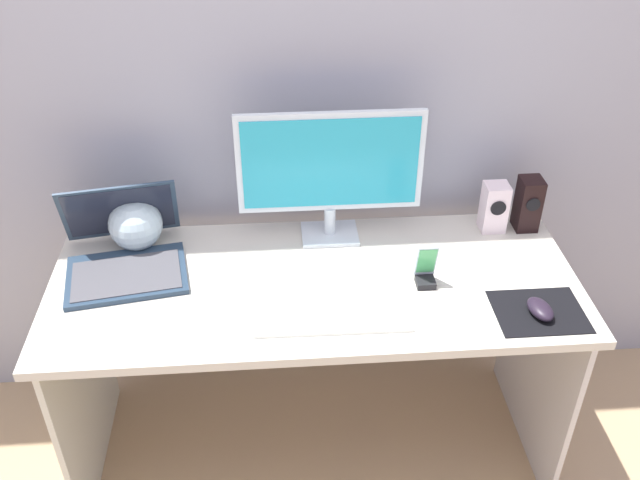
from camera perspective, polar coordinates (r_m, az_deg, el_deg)
The scene contains 12 objects.
ground_plane at distance 2.59m, azimuth -0.39°, elevation -16.24°, with size 8.00×8.00×0.00m, color tan.
wall_back at distance 2.17m, azimuth -1.29°, elevation 14.25°, with size 6.00×0.04×2.50m, color #9B9DA9.
desk at distance 2.16m, azimuth -0.45°, elevation -6.32°, with size 1.56×0.65×0.73m.
monitor at distance 2.13m, azimuth 0.85°, elevation 5.78°, with size 0.57×0.14×0.43m.
speaker_right at distance 2.35m, azimuth 16.61°, elevation 2.84°, with size 0.07×0.08×0.18m.
speaker_near_monitor at distance 2.32m, azimuth 14.02°, elevation 2.61°, with size 0.08×0.08×0.16m.
laptop at distance 2.18m, azimuth -15.66°, elevation -1.03°, with size 0.40×0.40×0.24m.
fishbowl at distance 2.25m, azimuth -14.81°, elevation 1.25°, with size 0.17×0.17×0.17m, color silver.
keyboard_external at distance 1.93m, azimuth 1.03°, elevation -6.45°, with size 0.43×0.13×0.01m, color white.
mousepad at distance 2.05m, azimuth 17.41°, elevation -5.59°, with size 0.25×0.20×0.00m, color black.
mouse at distance 2.03m, azimuth 17.52°, elevation -5.40°, with size 0.06×0.10×0.04m, color black.
phone_in_dock at distance 2.05m, azimuth 8.63°, elevation -2.45°, with size 0.06×0.06×0.14m.
Camera 1 is at (-0.11, -1.63, 2.01)m, focal length 39.24 mm.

